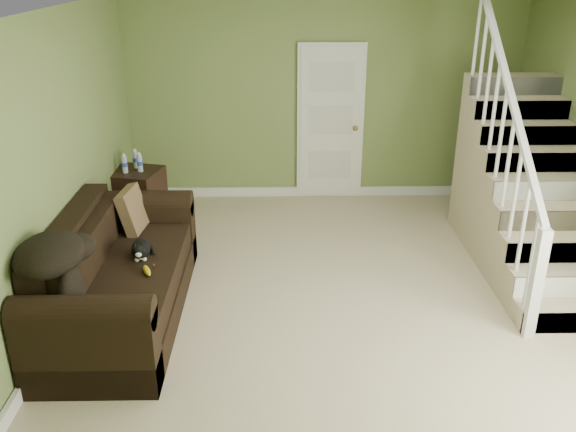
{
  "coord_description": "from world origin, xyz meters",
  "views": [
    {
      "loc": [
        -0.57,
        -4.98,
        3.0
      ],
      "look_at": [
        -0.49,
        0.14,
        0.8
      ],
      "focal_mm": 38.0,
      "sensor_mm": 36.0,
      "label": 1
    }
  ],
  "objects_px": {
    "sofa": "(116,280)",
    "banana": "(147,271)",
    "side_table": "(137,196)",
    "cat": "(140,249)"
  },
  "relations": [
    {
      "from": "sofa",
      "to": "banana",
      "type": "bearing_deg",
      "value": -26.74
    },
    {
      "from": "sofa",
      "to": "cat",
      "type": "distance_m",
      "value": 0.34
    },
    {
      "from": "sofa",
      "to": "banana",
      "type": "xyz_separation_m",
      "value": [
        0.32,
        -0.16,
        0.18
      ]
    },
    {
      "from": "cat",
      "to": "sofa",
      "type": "bearing_deg",
      "value": -153.57
    },
    {
      "from": "sofa",
      "to": "side_table",
      "type": "distance_m",
      "value": 2.09
    },
    {
      "from": "cat",
      "to": "banana",
      "type": "relative_size",
      "value": 2.36
    },
    {
      "from": "sofa",
      "to": "side_table",
      "type": "xyz_separation_m",
      "value": [
        -0.25,
        2.07,
        -0.01
      ]
    },
    {
      "from": "cat",
      "to": "banana",
      "type": "height_order",
      "value": "cat"
    },
    {
      "from": "sofa",
      "to": "side_table",
      "type": "bearing_deg",
      "value": 96.93
    },
    {
      "from": "side_table",
      "to": "sofa",
      "type": "bearing_deg",
      "value": -83.07
    }
  ]
}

